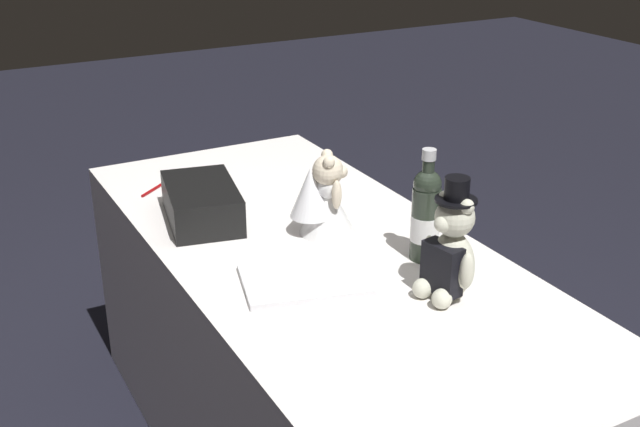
# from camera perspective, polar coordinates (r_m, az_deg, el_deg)

# --- Properties ---
(reception_table) EXTENTS (1.83, 0.80, 0.75)m
(reception_table) POSITION_cam_1_polar(r_m,az_deg,el_deg) (2.33, 0.00, -10.82)
(reception_table) COLOR white
(reception_table) RESTS_ON ground_plane
(teddy_bear_groom) EXTENTS (0.15, 0.14, 0.30)m
(teddy_bear_groom) POSITION_cam_1_polar(r_m,az_deg,el_deg) (1.88, 9.25, -2.68)
(teddy_bear_groom) COLOR silver
(teddy_bear_groom) RESTS_ON reception_table
(teddy_bear_bride) EXTENTS (0.18, 0.20, 0.23)m
(teddy_bear_bride) POSITION_cam_1_polar(r_m,az_deg,el_deg) (2.19, 0.23, 1.11)
(teddy_bear_bride) COLOR white
(teddy_bear_bride) RESTS_ON reception_table
(champagne_bottle) EXTENTS (0.08, 0.08, 0.30)m
(champagne_bottle) POSITION_cam_1_polar(r_m,az_deg,el_deg) (2.05, 7.56, -0.01)
(champagne_bottle) COLOR #283126
(champagne_bottle) RESTS_ON reception_table
(signing_pen) EXTENTS (0.10, 0.13, 0.01)m
(signing_pen) POSITION_cam_1_polar(r_m,az_deg,el_deg) (2.59, -11.60, 1.83)
(signing_pen) COLOR maroon
(signing_pen) RESTS_ON reception_table
(gift_case_black) EXTENTS (0.35, 0.25, 0.11)m
(gift_case_black) POSITION_cam_1_polar(r_m,az_deg,el_deg) (2.31, -8.45, 0.75)
(gift_case_black) COLOR black
(gift_case_black) RESTS_ON reception_table
(guestbook) EXTENTS (0.29, 0.35, 0.02)m
(guestbook) POSITION_cam_1_polar(r_m,az_deg,el_deg) (1.96, -1.08, -4.77)
(guestbook) COLOR white
(guestbook) RESTS_ON reception_table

